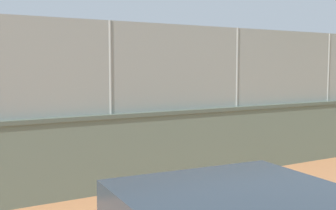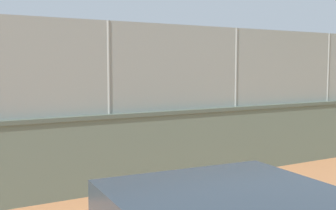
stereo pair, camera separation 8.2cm
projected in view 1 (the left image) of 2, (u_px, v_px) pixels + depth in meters
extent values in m
plane|color=#B27247|center=(123.00, 115.00, 21.91)|extent=(260.00, 260.00, 0.00)
cube|color=slate|center=(236.00, 141.00, 9.99)|extent=(25.61, 0.73, 1.46)
cube|color=#4D594D|center=(236.00, 108.00, 9.92)|extent=(25.61, 0.79, 0.08)
cube|color=gray|center=(237.00, 67.00, 9.84)|extent=(25.09, 0.42, 1.80)
cylinder|color=gray|center=(328.00, 67.00, 11.43)|extent=(0.07, 0.07, 1.80)
cylinder|color=gray|center=(237.00, 67.00, 9.84)|extent=(0.07, 0.07, 1.80)
cylinder|color=gray|center=(110.00, 67.00, 8.25)|extent=(0.07, 0.07, 1.80)
cylinder|color=#B2B2B2|center=(262.00, 123.00, 15.53)|extent=(0.17, 0.17, 0.84)
cylinder|color=#B2B2B2|center=(267.00, 123.00, 15.37)|extent=(0.17, 0.17, 0.84)
cylinder|color=white|center=(265.00, 103.00, 15.39)|extent=(0.38, 0.38, 0.62)
cylinder|color=#D8AD84|center=(257.00, 99.00, 15.59)|extent=(0.60, 0.17, 0.17)
cylinder|color=#D8AD84|center=(267.00, 101.00, 14.95)|extent=(0.60, 0.17, 0.17)
sphere|color=#D8AD84|center=(265.00, 91.00, 15.35)|extent=(0.24, 0.24, 0.24)
cylinder|color=red|center=(265.00, 88.00, 15.34)|extent=(0.28, 0.28, 0.05)
cylinder|color=black|center=(263.00, 101.00, 14.84)|extent=(0.30, 0.08, 0.04)
ellipsoid|color=#333338|center=(259.00, 101.00, 14.70)|extent=(0.30, 0.07, 0.24)
cylinder|color=#591919|center=(193.00, 121.00, 16.45)|extent=(0.17, 0.17, 0.71)
cylinder|color=#591919|center=(190.00, 121.00, 16.61)|extent=(0.17, 0.17, 0.71)
cylinder|color=#D14C42|center=(191.00, 105.00, 16.48)|extent=(0.38, 0.38, 0.53)
cylinder|color=brown|center=(197.00, 103.00, 16.28)|extent=(0.51, 0.16, 0.16)
cylinder|color=brown|center=(193.00, 102.00, 16.87)|extent=(0.51, 0.16, 0.16)
sphere|color=brown|center=(192.00, 96.00, 16.44)|extent=(0.20, 0.20, 0.20)
cylinder|color=navy|center=(192.00, 93.00, 16.44)|extent=(0.24, 0.24, 0.05)
cylinder|color=black|center=(196.00, 101.00, 16.98)|extent=(0.30, 0.08, 0.04)
ellipsoid|color=#333338|center=(200.00, 101.00, 17.11)|extent=(0.30, 0.07, 0.24)
sphere|color=orange|center=(297.00, 138.00, 14.05)|extent=(0.21, 0.21, 0.21)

